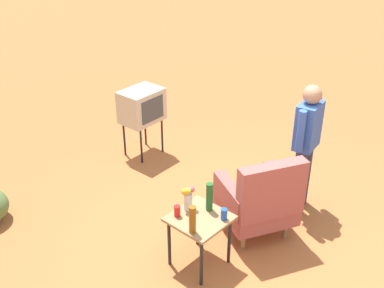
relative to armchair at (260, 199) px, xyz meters
name	(u,v)px	position (x,y,z in m)	size (l,w,h in m)	color
ground_plane	(249,244)	(0.22, 0.04, -0.50)	(60.00, 60.00, 0.00)	#AD6033
armchair	(260,199)	(0.00, 0.00, 0.00)	(1.04, 1.04, 1.06)	#937047
side_table	(200,224)	(0.82, -0.18, 0.02)	(0.56, 0.56, 0.61)	black
tv_on_stand	(142,106)	(-0.42, -2.39, 0.28)	(0.62, 0.47, 1.03)	black
person_standing	(306,141)	(-0.79, 0.07, 0.44)	(0.56, 0.27, 1.64)	#2D3347
bottle_tall_amber	(193,220)	(1.05, -0.08, 0.26)	(0.07, 0.07, 0.30)	brown
soda_can_red	(177,211)	(0.96, -0.37, 0.17)	(0.07, 0.07, 0.12)	red
soda_can_blue	(224,214)	(0.68, 0.02, 0.17)	(0.07, 0.07, 0.12)	blue
bottle_wine_green	(209,197)	(0.66, -0.20, 0.27)	(0.07, 0.07, 0.32)	#1E5623
flower_vase	(188,197)	(0.80, -0.37, 0.26)	(0.15, 0.10, 0.27)	silver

